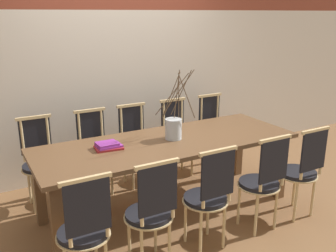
# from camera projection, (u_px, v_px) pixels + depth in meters

# --- Properties ---
(ground_plane) EXTENTS (16.00, 16.00, 0.00)m
(ground_plane) POSITION_uv_depth(u_px,v_px,m) (168.00, 209.00, 3.84)
(ground_plane) COLOR brown
(wall_rear) EXTENTS (12.00, 0.06, 3.20)m
(wall_rear) POSITION_uv_depth(u_px,v_px,m) (117.00, 42.00, 4.43)
(wall_rear) COLOR beige
(wall_rear) RESTS_ON ground_plane
(dining_table) EXTENTS (2.57, 0.92, 0.74)m
(dining_table) POSITION_uv_depth(u_px,v_px,m) (168.00, 150.00, 3.66)
(dining_table) COLOR brown
(dining_table) RESTS_ON ground_plane
(chair_near_leftend) EXTENTS (0.39, 0.39, 0.93)m
(chair_near_leftend) POSITION_uv_depth(u_px,v_px,m) (85.00, 228.00, 2.58)
(chair_near_leftend) COLOR black
(chair_near_leftend) RESTS_ON ground_plane
(chair_near_left) EXTENTS (0.39, 0.39, 0.93)m
(chair_near_left) POSITION_uv_depth(u_px,v_px,m) (151.00, 210.00, 2.82)
(chair_near_left) COLOR black
(chair_near_left) RESTS_ON ground_plane
(chair_near_center) EXTENTS (0.39, 0.39, 0.93)m
(chair_near_center) POSITION_uv_depth(u_px,v_px,m) (209.00, 194.00, 3.07)
(chair_near_center) COLOR black
(chair_near_center) RESTS_ON ground_plane
(chair_near_right) EXTENTS (0.39, 0.39, 0.93)m
(chair_near_right) POSITION_uv_depth(u_px,v_px,m) (263.00, 179.00, 3.34)
(chair_near_right) COLOR black
(chair_near_right) RESTS_ON ground_plane
(chair_near_rightend) EXTENTS (0.39, 0.39, 0.93)m
(chair_near_rightend) POSITION_uv_depth(u_px,v_px,m) (302.00, 169.00, 3.57)
(chair_near_rightend) COLOR black
(chair_near_rightend) RESTS_ON ground_plane
(chair_far_leftend) EXTENTS (0.39, 0.39, 0.93)m
(chair_far_leftend) POSITION_uv_depth(u_px,v_px,m) (40.00, 159.00, 3.81)
(chair_far_leftend) COLOR black
(chair_far_leftend) RESTS_ON ground_plane
(chair_far_left) EXTENTS (0.39, 0.39, 0.93)m
(chair_far_left) POSITION_uv_depth(u_px,v_px,m) (95.00, 149.00, 4.08)
(chair_far_left) COLOR black
(chair_far_left) RESTS_ON ground_plane
(chair_far_center) EXTENTS (0.39, 0.39, 0.93)m
(chair_far_center) POSITION_uv_depth(u_px,v_px,m) (136.00, 142.00, 4.31)
(chair_far_center) COLOR black
(chair_far_center) RESTS_ON ground_plane
(chair_far_right) EXTENTS (0.39, 0.39, 0.93)m
(chair_far_right) POSITION_uv_depth(u_px,v_px,m) (177.00, 135.00, 4.57)
(chair_far_right) COLOR black
(chair_far_right) RESTS_ON ground_plane
(chair_far_rightend) EXTENTS (0.39, 0.39, 0.93)m
(chair_far_rightend) POSITION_uv_depth(u_px,v_px,m) (214.00, 128.00, 4.82)
(chair_far_rightend) COLOR black
(chair_far_rightend) RESTS_ON ground_plane
(vase_centerpiece) EXTENTS (0.32, 0.43, 0.68)m
(vase_centerpiece) POSITION_uv_depth(u_px,v_px,m) (174.00, 127.00, 3.66)
(vase_centerpiece) COLOR #B2BCC1
(vase_centerpiece) RESTS_ON dining_table
(book_stack) EXTENTS (0.26, 0.20, 0.06)m
(book_stack) POSITION_uv_depth(u_px,v_px,m) (108.00, 146.00, 3.41)
(book_stack) COLOR maroon
(book_stack) RESTS_ON dining_table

